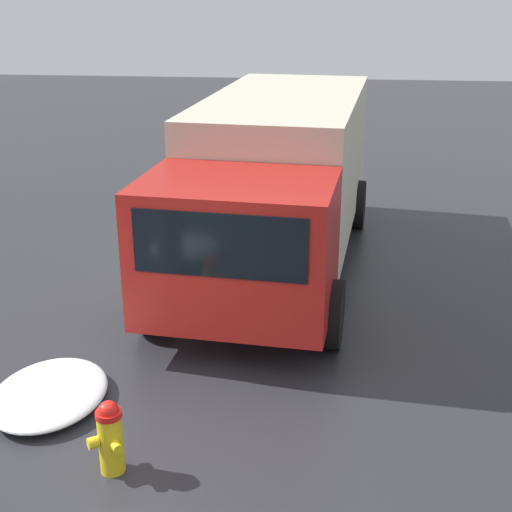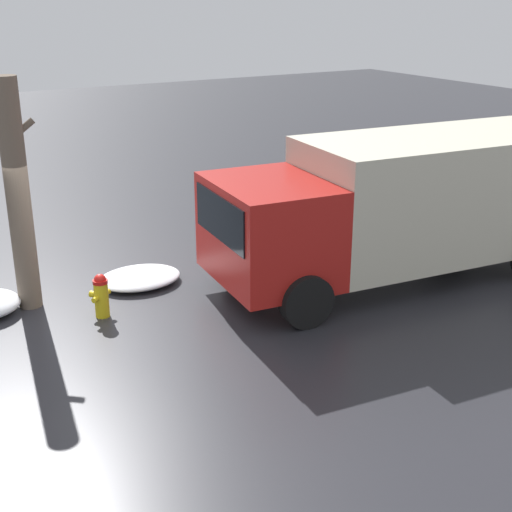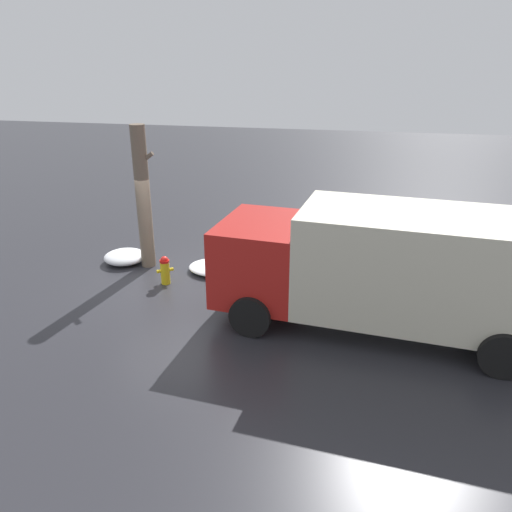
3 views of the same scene
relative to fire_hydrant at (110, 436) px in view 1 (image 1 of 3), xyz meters
The scene contains 4 objects.
ground_plane 0.39m from the fire_hydrant, 54.36° to the right, with size 60.00×60.00×0.00m, color #28282D.
fire_hydrant is the anchor object (origin of this frame).
delivery_truck 5.85m from the fire_hydrant, 11.33° to the right, with size 7.47×3.20×2.66m.
snow_pile_by_hydrant 1.53m from the fire_hydrant, 43.99° to the left, with size 1.56×1.25×0.23m.
Camera 1 is at (-5.49, -1.97, 4.40)m, focal length 50.00 mm.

